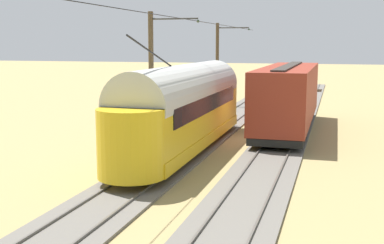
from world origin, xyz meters
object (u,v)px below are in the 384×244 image
at_px(boxcar_adjacent, 288,96).
at_px(catenary_pole_foreground, 218,63).
at_px(vintage_streetcar, 184,106).
at_px(switch_stand, 312,110).
at_px(catenary_pole_mid_near, 153,74).
at_px(spare_tie_stack, 182,117).

xyz_separation_m(boxcar_adjacent, catenary_pole_foreground, (6.93, -10.86, 1.51)).
bearing_deg(vintage_streetcar, boxcar_adjacent, -120.47).
bearing_deg(vintage_streetcar, catenary_pole_foreground, -81.96).
xyz_separation_m(boxcar_adjacent, switch_stand, (-1.22, -4.83, -1.46)).
bearing_deg(switch_stand, catenary_pole_mid_near, 50.11).
height_order(boxcar_adjacent, switch_stand, boxcar_adjacent).
bearing_deg(switch_stand, catenary_pole_foreground, -36.53).
bearing_deg(catenary_pole_foreground, boxcar_adjacent, 122.53).
height_order(catenary_pole_foreground, catenary_pole_mid_near, same).
bearing_deg(spare_tie_stack, catenary_pole_foreground, -93.18).
xyz_separation_m(boxcar_adjacent, catenary_pole_mid_near, (6.93, 4.92, 1.51)).
distance_m(vintage_streetcar, catenary_pole_mid_near, 3.85).
xyz_separation_m(vintage_streetcar, catenary_pole_foreground, (2.58, -18.25, 1.42)).
relative_size(catenary_pole_foreground, spare_tie_stack, 2.92).
bearing_deg(catenary_pole_mid_near, vintage_streetcar, 136.14).
height_order(catenary_pole_foreground, switch_stand, catenary_pole_foreground).
bearing_deg(boxcar_adjacent, catenary_pole_foreground, -57.47).
height_order(vintage_streetcar, spare_tie_stack, vintage_streetcar).
bearing_deg(switch_stand, spare_tie_stack, 18.15).
height_order(catenary_pole_mid_near, switch_stand, catenary_pole_mid_near).
distance_m(vintage_streetcar, switch_stand, 13.52).
xyz_separation_m(boxcar_adjacent, spare_tie_stack, (7.42, -2.00, -1.89)).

